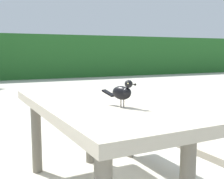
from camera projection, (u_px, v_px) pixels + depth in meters
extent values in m
cube|color=#B2A893|center=(94.00, 107.00, 2.11)|extent=(0.85, 1.84, 0.07)
cylinder|color=slate|center=(36.00, 136.00, 2.65)|extent=(0.09, 0.09, 0.67)
cylinder|color=slate|center=(90.00, 129.00, 2.90)|extent=(0.09, 0.09, 0.67)
cube|color=#B2A893|center=(170.00, 133.00, 2.47)|extent=(0.37, 1.72, 0.05)
cylinder|color=slate|center=(131.00, 139.00, 3.06)|extent=(0.07, 0.07, 0.39)
ellipsoid|color=black|center=(122.00, 93.00, 1.90)|extent=(0.12, 0.17, 0.09)
ellipsoid|color=black|center=(126.00, 92.00, 1.87)|extent=(0.08, 0.08, 0.06)
sphere|color=black|center=(129.00, 84.00, 1.85)|extent=(0.05, 0.05, 0.05)
sphere|color=#EAE08C|center=(132.00, 83.00, 1.85)|extent=(0.01, 0.01, 0.01)
sphere|color=#EAE08C|center=(128.00, 83.00, 1.82)|extent=(0.01, 0.01, 0.01)
cone|color=black|center=(134.00, 84.00, 1.82)|extent=(0.03, 0.03, 0.02)
cube|color=black|center=(108.00, 93.00, 1.98)|extent=(0.07, 0.11, 0.04)
cylinder|color=#47423D|center=(124.00, 103.00, 1.91)|extent=(0.01, 0.01, 0.05)
cylinder|color=#47423D|center=(121.00, 104.00, 1.89)|extent=(0.01, 0.01, 0.05)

